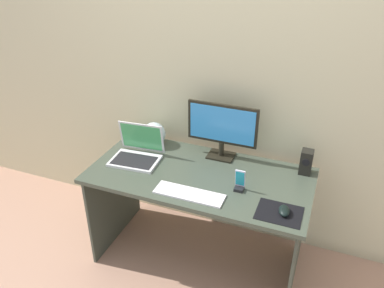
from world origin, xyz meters
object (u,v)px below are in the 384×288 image
object	(u,v)px
phone_in_dock	(240,183)
speaker_right	(306,162)
mouse	(284,211)
fishbowl	(154,134)
laptop	(137,153)
monitor	(222,128)
keyboard_external	(189,194)

from	to	relation	value
phone_in_dock	speaker_right	bearing A→B (deg)	44.49
mouse	phone_in_dock	xyz separation A→B (m)	(-0.29, 0.13, 0.03)
speaker_right	fishbowl	world-z (taller)	fishbowl
laptop	speaker_right	bearing A→B (deg)	12.37
mouse	speaker_right	bearing A→B (deg)	72.19
monitor	keyboard_external	distance (m)	0.54
monitor	mouse	size ratio (longest dim) A/B	4.79
speaker_right	keyboard_external	distance (m)	0.78
mouse	fishbowl	bearing A→B (deg)	144.52
fishbowl	mouse	bearing A→B (deg)	-24.18
keyboard_external	mouse	distance (m)	0.55
keyboard_external	fishbowl	bearing A→B (deg)	133.68
fishbowl	phone_in_dock	bearing A→B (deg)	-24.26
fishbowl	mouse	world-z (taller)	fishbowl
fishbowl	phone_in_dock	distance (m)	0.80
keyboard_external	speaker_right	bearing A→B (deg)	38.81
laptop	mouse	bearing A→B (deg)	-12.32
fishbowl	speaker_right	bearing A→B (deg)	0.31
fishbowl	keyboard_external	bearing A→B (deg)	-45.97
keyboard_external	phone_in_dock	distance (m)	0.31
fishbowl	laptop	bearing A→B (deg)	-93.36
speaker_right	mouse	xyz separation A→B (m)	(-0.05, -0.46, -0.06)
keyboard_external	mouse	world-z (taller)	mouse
fishbowl	keyboard_external	distance (m)	0.68
phone_in_dock	keyboard_external	bearing A→B (deg)	-149.21
monitor	mouse	bearing A→B (deg)	-42.16
monitor	keyboard_external	world-z (taller)	monitor
laptop	phone_in_dock	xyz separation A→B (m)	(0.74, -0.10, 0.00)
fishbowl	phone_in_dock	xyz separation A→B (m)	(0.73, -0.33, -0.03)
keyboard_external	phone_in_dock	size ratio (longest dim) A/B	3.02
laptop	mouse	size ratio (longest dim) A/B	3.36
phone_in_dock	mouse	bearing A→B (deg)	-23.99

